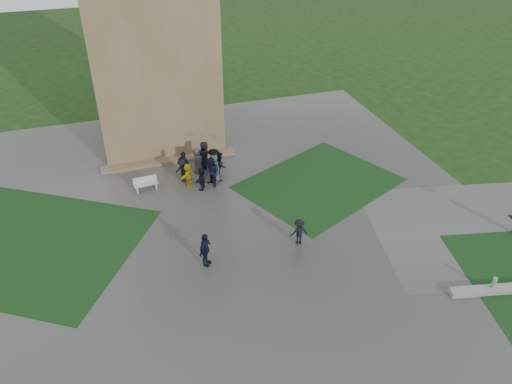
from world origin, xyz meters
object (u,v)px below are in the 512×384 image
object	(u,v)px
tower	(146,9)
bench	(146,183)
pedestrian_near	(299,232)
pedestrian_mid	(205,250)

from	to	relation	value
tower	bench	distance (m)	11.48
tower	pedestrian_near	distance (m)	17.97
tower	pedestrian_near	world-z (taller)	tower
bench	pedestrian_near	distance (m)	10.43
bench	pedestrian_mid	size ratio (longest dim) A/B	0.80
pedestrian_mid	pedestrian_near	distance (m)	5.03
tower	bench	xyz separation A→B (m)	(-1.94, -7.42, -8.55)
tower	pedestrian_mid	xyz separation A→B (m)	(0.02, -15.35, -8.05)
pedestrian_near	tower	bearing A→B (deg)	-71.06
tower	pedestrian_mid	distance (m)	17.33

